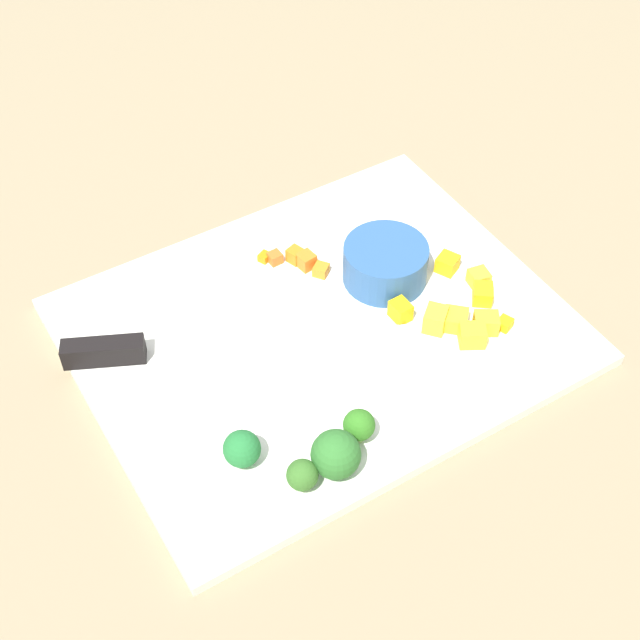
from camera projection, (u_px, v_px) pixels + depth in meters
name	position (u px, v px, depth m)	size (l,w,h in m)	color
ground_plane	(320.00, 336.00, 0.88)	(4.00, 4.00, 0.00)	#8C7C5D
cutting_board	(320.00, 331.00, 0.87)	(0.44, 0.35, 0.01)	white
prep_bowl	(385.00, 263.00, 0.90)	(0.08, 0.08, 0.04)	#2D578E
chef_knife	(164.00, 349.00, 0.84)	(0.30, 0.16, 0.02)	silver
carrot_dice_0	(275.00, 258.00, 0.93)	(0.01, 0.01, 0.01)	orange
carrot_dice_1	(295.00, 255.00, 0.93)	(0.01, 0.01, 0.02)	orange
carrot_dice_2	(306.00, 261.00, 0.92)	(0.02, 0.02, 0.02)	orange
carrot_dice_3	(264.00, 257.00, 0.93)	(0.01, 0.01, 0.01)	orange
carrot_dice_4	(321.00, 270.00, 0.91)	(0.01, 0.01, 0.01)	orange
pepper_dice_0	(479.00, 278.00, 0.90)	(0.02, 0.02, 0.02)	yellow
pepper_dice_1	(400.00, 311.00, 0.87)	(0.02, 0.02, 0.02)	yellow
pepper_dice_2	(486.00, 323.00, 0.86)	(0.02, 0.02, 0.02)	yellow
pepper_dice_3	(505.00, 324.00, 0.87)	(0.01, 0.01, 0.01)	yellow
pepper_dice_4	(483.00, 294.00, 0.89)	(0.02, 0.02, 0.02)	yellow
pepper_dice_5	(446.00, 262.00, 0.92)	(0.02, 0.02, 0.02)	yellow
pepper_dice_6	(455.00, 320.00, 0.87)	(0.02, 0.02, 0.02)	yellow
pepper_dice_7	(435.00, 319.00, 0.86)	(0.02, 0.02, 0.02)	yellow
pepper_dice_8	(472.00, 335.00, 0.85)	(0.02, 0.02, 0.02)	yellow
broccoli_floret_0	(336.00, 455.00, 0.75)	(0.04, 0.04, 0.04)	#82B459
broccoli_floret_1	(359.00, 425.00, 0.77)	(0.03, 0.03, 0.03)	#92B75D
broccoli_floret_2	(302.00, 475.00, 0.74)	(0.03, 0.03, 0.03)	#98B769
broccoli_floret_3	(242.00, 449.00, 0.76)	(0.03, 0.03, 0.03)	#95B463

